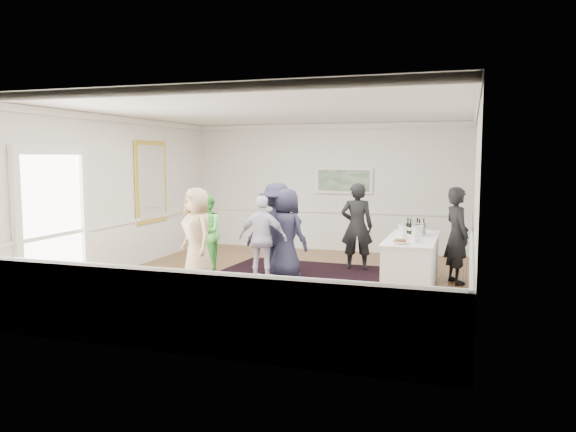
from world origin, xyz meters
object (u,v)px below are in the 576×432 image
(guest_dark_a, at_px, (277,230))
(ice_bucket, at_px, (418,230))
(guest_lilac, at_px, (263,238))
(guest_tan, at_px, (197,235))
(guest_dark_b, at_px, (357,227))
(guest_navy, at_px, (286,233))
(guest_green, at_px, (206,232))
(bartender, at_px, (457,235))
(nut_bowl, at_px, (400,242))
(serving_table, at_px, (412,262))

(guest_dark_a, bearing_deg, ice_bucket, 162.39)
(guest_lilac, height_order, guest_dark_a, guest_dark_a)
(guest_tan, height_order, guest_dark_b, guest_dark_b)
(guest_dark_a, xyz_separation_m, guest_navy, (0.24, -0.13, -0.05))
(guest_tan, xyz_separation_m, guest_green, (-0.32, 1.01, -0.09))
(bartender, xyz_separation_m, guest_green, (-5.00, -0.38, -0.10))
(bartender, bearing_deg, guest_dark_b, 45.16)
(guest_lilac, bearing_deg, guest_navy, -134.16)
(guest_green, bearing_deg, guest_navy, 53.27)
(bartender, xyz_separation_m, ice_bucket, (-0.67, -0.44, 0.14))
(nut_bowl, bearing_deg, guest_dark_b, 117.93)
(serving_table, bearing_deg, guest_green, 176.03)
(guest_tan, distance_m, nut_bowl, 3.82)
(guest_tan, distance_m, guest_navy, 1.71)
(serving_table, xyz_separation_m, nut_bowl, (-0.11, -0.86, 0.50))
(bartender, xyz_separation_m, guest_lilac, (-3.52, -0.93, -0.09))
(nut_bowl, bearing_deg, serving_table, 82.62)
(guest_tan, height_order, guest_green, guest_tan)
(guest_tan, xyz_separation_m, guest_dark_a, (1.25, 0.97, 0.03))
(guest_dark_a, bearing_deg, guest_lilac, 61.85)
(guest_dark_a, height_order, guest_navy, guest_dark_a)
(guest_dark_b, bearing_deg, ice_bucket, 132.29)
(serving_table, bearing_deg, ice_bucket, 70.86)
(guest_dark_a, xyz_separation_m, nut_bowl, (2.56, -1.12, 0.04))
(bartender, relative_size, guest_dark_a, 0.98)
(serving_table, xyz_separation_m, ice_bucket, (0.08, 0.23, 0.57))
(bartender, distance_m, guest_tan, 4.88)
(serving_table, relative_size, ice_bucket, 8.78)
(ice_bucket, relative_size, nut_bowl, 0.95)
(guest_dark_b, bearing_deg, guest_green, 9.88)
(ice_bucket, xyz_separation_m, nut_bowl, (-0.19, -1.09, -0.08))
(guest_green, bearing_deg, guest_dark_a, 57.30)
(guest_dark_a, height_order, nut_bowl, guest_dark_a)
(guest_dark_a, xyz_separation_m, ice_bucket, (2.75, -0.02, 0.11))
(guest_tan, distance_m, ice_bucket, 4.12)
(guest_green, xyz_separation_m, guest_lilac, (1.47, -0.56, 0.02))
(serving_table, relative_size, guest_dark_a, 1.23)
(serving_table, height_order, guest_green, guest_green)
(guest_dark_a, distance_m, ice_bucket, 2.75)
(guest_tan, xyz_separation_m, nut_bowl, (3.81, -0.15, 0.07))
(guest_green, bearing_deg, serving_table, 54.75)
(serving_table, xyz_separation_m, bartender, (0.75, 0.67, 0.44))
(guest_dark_b, distance_m, nut_bowl, 2.46)
(guest_lilac, relative_size, guest_dark_b, 0.89)
(serving_table, xyz_separation_m, guest_lilac, (-2.77, -0.26, 0.35))
(guest_tan, distance_m, guest_lilac, 1.24)
(guest_navy, xyz_separation_m, nut_bowl, (2.31, -0.98, 0.09))
(guest_lilac, bearing_deg, nut_bowl, 165.01)
(guest_dark_a, bearing_deg, guest_tan, 20.46)
(bartender, height_order, guest_dark_a, guest_dark_a)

